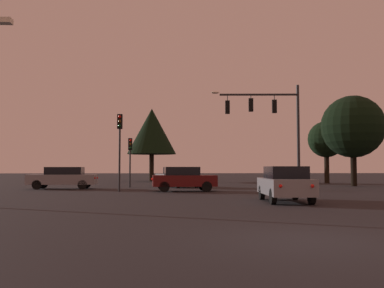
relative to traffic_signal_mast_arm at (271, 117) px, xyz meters
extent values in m
plane|color=black|center=(-4.26, 4.95, -4.91)|extent=(168.00, 168.00, 0.00)
cylinder|color=#232326|center=(1.82, -0.14, -1.36)|extent=(0.20, 0.20, 7.09)
cylinder|color=#232326|center=(-0.82, 0.05, 1.53)|extent=(5.30, 0.52, 0.14)
ellipsoid|color=#F4EACC|center=(-3.77, 0.26, 1.68)|extent=(0.56, 0.28, 0.16)
cylinder|color=#232326|center=(0.24, -0.03, 1.35)|extent=(0.05, 0.05, 0.36)
cube|color=black|center=(0.24, -0.03, 0.72)|extent=(0.32, 0.26, 0.90)
sphere|color=#4C0A0A|center=(0.25, 0.11, 1.00)|extent=(0.18, 0.18, 0.18)
sphere|color=#56380C|center=(0.25, 0.11, 0.72)|extent=(0.18, 0.18, 0.18)
sphere|color=#1EE04C|center=(0.25, 0.11, 0.44)|extent=(0.18, 0.18, 0.18)
cylinder|color=#232326|center=(-1.35, 0.09, 1.40)|extent=(0.05, 0.05, 0.26)
cube|color=black|center=(-1.35, 0.09, 0.82)|extent=(0.32, 0.26, 0.90)
sphere|color=#4C0A0A|center=(-1.34, 0.23, 1.10)|extent=(0.18, 0.18, 0.18)
sphere|color=#56380C|center=(-1.34, 0.23, 0.82)|extent=(0.18, 0.18, 0.18)
sphere|color=#1EE04C|center=(-1.34, 0.23, 0.54)|extent=(0.18, 0.18, 0.18)
cylinder|color=#232326|center=(-2.94, 0.20, 1.32)|extent=(0.05, 0.05, 0.41)
cube|color=black|center=(-2.94, 0.20, 0.67)|extent=(0.32, 0.26, 0.90)
sphere|color=#4C0A0A|center=(-2.93, 0.34, 0.95)|extent=(0.18, 0.18, 0.18)
sphere|color=#56380C|center=(-2.93, 0.34, 0.67)|extent=(0.18, 0.18, 0.18)
sphere|color=#1EE04C|center=(-2.93, 0.34, 0.39)|extent=(0.18, 0.18, 0.18)
cylinder|color=#232326|center=(-9.82, 3.98, -3.51)|extent=(0.12, 0.12, 2.80)
cube|color=black|center=(-9.82, 3.98, -1.66)|extent=(0.34, 0.29, 0.90)
sphere|color=red|center=(-9.79, 3.84, -1.38)|extent=(0.18, 0.18, 0.18)
sphere|color=#56380C|center=(-9.79, 3.84, -1.66)|extent=(0.18, 0.18, 0.18)
sphere|color=#0C4219|center=(-9.79, 3.84, -1.94)|extent=(0.18, 0.18, 0.18)
cylinder|color=#232326|center=(-9.93, -2.13, -2.99)|extent=(0.12, 0.12, 3.84)
cube|color=black|center=(-9.93, -2.13, -0.62)|extent=(0.31, 0.26, 0.90)
sphere|color=red|center=(-9.94, -2.27, -0.34)|extent=(0.18, 0.18, 0.18)
sphere|color=#56380C|center=(-9.94, -2.27, -0.62)|extent=(0.18, 0.18, 0.18)
sphere|color=#0C4219|center=(-9.94, -2.27, -0.90)|extent=(0.18, 0.18, 0.18)
cube|color=gray|center=(-2.00, -10.08, -4.25)|extent=(1.96, 4.05, 0.68)
cube|color=black|center=(-2.01, -10.23, -3.65)|extent=(1.62, 2.22, 0.52)
cylinder|color=black|center=(-2.70, -8.73, -4.59)|extent=(0.24, 0.65, 0.64)
cylinder|color=black|center=(-1.16, -8.82, -4.59)|extent=(0.24, 0.65, 0.64)
cylinder|color=black|center=(-2.84, -11.34, -4.59)|extent=(0.24, 0.65, 0.64)
cylinder|color=black|center=(-1.31, -11.43, -4.59)|extent=(0.24, 0.65, 0.64)
sphere|color=red|center=(-2.72, -12.03, -4.15)|extent=(0.14, 0.14, 0.14)
sphere|color=red|center=(-1.50, -12.10, -4.15)|extent=(0.14, 0.14, 0.14)
cube|color=gray|center=(-14.28, 1.80, -4.25)|extent=(4.60, 1.84, 0.68)
cube|color=black|center=(-14.13, 1.80, -3.65)|extent=(2.49, 1.55, 0.52)
cylinder|color=black|center=(-15.77, 0.99, -4.59)|extent=(0.64, 0.21, 0.64)
cylinder|color=black|center=(-15.80, 2.54, -4.59)|extent=(0.64, 0.21, 0.64)
cylinder|color=black|center=(-12.76, 1.05, -4.59)|extent=(0.64, 0.21, 0.64)
cylinder|color=black|center=(-12.79, 2.60, -4.59)|extent=(0.64, 0.21, 0.64)
sphere|color=red|center=(-11.98, 1.23, -4.15)|extent=(0.14, 0.14, 0.14)
sphere|color=red|center=(-12.00, 2.45, -4.15)|extent=(0.14, 0.14, 0.14)
cube|color=#4C0F0F|center=(-5.96, -1.70, -4.25)|extent=(4.02, 2.00, 0.68)
cube|color=black|center=(-6.11, -1.71, -3.65)|extent=(2.21, 1.63, 0.52)
cylinder|color=black|center=(-4.72, -0.85, -4.59)|extent=(0.65, 0.24, 0.64)
cylinder|color=black|center=(-4.62, -2.39, -4.59)|extent=(0.65, 0.24, 0.64)
cylinder|color=black|center=(-7.30, -1.02, -4.59)|extent=(0.65, 0.24, 0.64)
cylinder|color=black|center=(-7.20, -2.56, -4.59)|extent=(0.65, 0.24, 0.64)
sphere|color=red|center=(-7.97, -1.22, -4.15)|extent=(0.14, 0.14, 0.14)
sphere|color=red|center=(-7.89, -2.44, -4.15)|extent=(0.14, 0.14, 0.14)
cube|color=gray|center=(-6.17, 3.93, -4.25)|extent=(3.52, 4.48, 0.68)
cube|color=black|center=(-6.10, 3.80, -3.65)|extent=(2.43, 2.69, 0.52)
cylinder|color=black|center=(-7.52, 4.75, -4.59)|extent=(0.47, 0.66, 0.64)
cylinder|color=black|center=(-6.05, 5.51, -4.59)|extent=(0.47, 0.66, 0.64)
cylinder|color=black|center=(-6.28, 2.35, -4.59)|extent=(0.47, 0.66, 0.64)
cylinder|color=black|center=(-4.82, 3.11, -4.59)|extent=(0.47, 0.66, 0.64)
sphere|color=red|center=(-5.80, 1.81, -4.15)|extent=(0.14, 0.14, 0.14)
sphere|color=red|center=(-4.65, 2.40, -4.15)|extent=(0.14, 0.14, 0.14)
cube|color=#F4EACC|center=(-13.26, -11.86, 2.11)|extent=(0.60, 0.36, 0.20)
cylinder|color=black|center=(-8.68, 18.17, -3.42)|extent=(0.50, 0.50, 2.98)
cone|color=black|center=(-8.68, 18.17, 0.57)|extent=(5.38, 5.38, 5.01)
cylinder|color=black|center=(8.19, 11.19, -3.42)|extent=(0.46, 0.46, 2.99)
sphere|color=black|center=(8.19, 11.19, -0.71)|extent=(3.46, 3.46, 3.46)
cylinder|color=black|center=(7.92, 4.87, -3.40)|extent=(0.47, 0.47, 3.03)
sphere|color=black|center=(7.92, 4.87, -0.13)|extent=(5.02, 5.02, 5.02)
camera|label=1|loc=(-7.10, -27.86, -3.46)|focal=39.21mm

